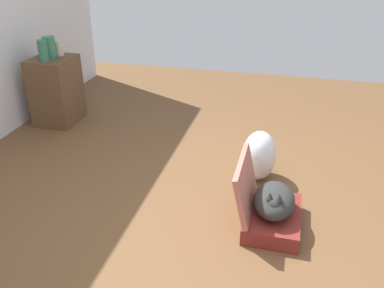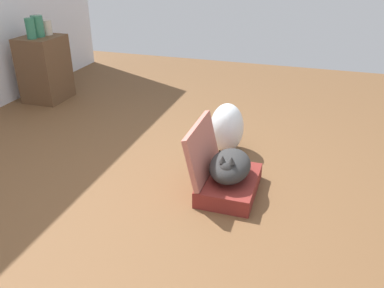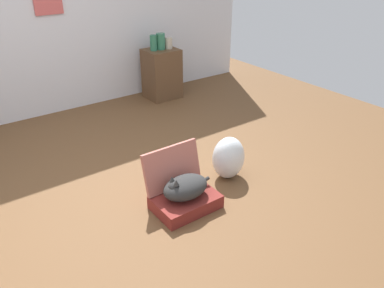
{
  "view_description": "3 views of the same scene",
  "coord_description": "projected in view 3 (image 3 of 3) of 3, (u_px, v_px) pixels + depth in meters",
  "views": [
    {
      "loc": [
        -2.1,
        -0.59,
        1.86
      ],
      "look_at": [
        0.56,
        0.09,
        0.44
      ],
      "focal_mm": 38.7,
      "sensor_mm": 36.0,
      "label": 1
    },
    {
      "loc": [
        -2.04,
        -1.03,
        1.57
      ],
      "look_at": [
        0.31,
        -0.28,
        0.34
      ],
      "focal_mm": 37.24,
      "sensor_mm": 36.0,
      "label": 2
    },
    {
      "loc": [
        -1.22,
        -2.77,
        2.05
      ],
      "look_at": [
        0.53,
        -0.36,
        0.48
      ],
      "focal_mm": 36.08,
      "sensor_mm": 36.0,
      "label": 3
    }
  ],
  "objects": [
    {
      "name": "suitcase_base",
      "position": [
        186.0,
        202.0,
        3.31
      ],
      "size": [
        0.54,
        0.38,
        0.12
      ],
      "primitive_type": "cube",
      "color": "maroon",
      "rests_on": "ground"
    },
    {
      "name": "vase_tall",
      "position": [
        153.0,
        43.0,
        5.29
      ],
      "size": [
        0.1,
        0.1,
        0.21
      ],
      "primitive_type": "cylinder",
      "color": "#2D7051",
      "rests_on": "side_table"
    },
    {
      "name": "plastic_bag_white",
      "position": [
        228.0,
        158.0,
        3.69
      ],
      "size": [
        0.33,
        0.28,
        0.42
      ],
      "primitive_type": "ellipsoid",
      "color": "silver",
      "rests_on": "ground"
    },
    {
      "name": "wall_back",
      "position": [
        27.0,
        12.0,
        4.58
      ],
      "size": [
        6.4,
        0.15,
        2.6
      ],
      "color": "silver",
      "rests_on": "ground"
    },
    {
      "name": "vase_short",
      "position": [
        169.0,
        43.0,
        5.4
      ],
      "size": [
        0.1,
        0.1,
        0.15
      ],
      "primitive_type": "cylinder",
      "color": "#B7AD99",
      "rests_on": "side_table"
    },
    {
      "name": "side_table",
      "position": [
        162.0,
        74.0,
        5.56
      ],
      "size": [
        0.46,
        0.41,
        0.71
      ],
      "primitive_type": "cube",
      "color": "brown",
      "rests_on": "ground"
    },
    {
      "name": "ground_plane",
      "position": [
        123.0,
        190.0,
        3.57
      ],
      "size": [
        7.68,
        7.68,
        0.0
      ],
      "primitive_type": "plane",
      "color": "brown",
      "rests_on": "ground"
    },
    {
      "name": "suitcase_lid",
      "position": [
        172.0,
        167.0,
        3.34
      ],
      "size": [
        0.54,
        0.12,
        0.38
      ],
      "primitive_type": "cube",
      "rotation": [
        1.34,
        0.0,
        0.0
      ],
      "color": "#B26356",
      "rests_on": "suitcase_base"
    },
    {
      "name": "cat",
      "position": [
        185.0,
        187.0,
        3.24
      ],
      "size": [
        0.49,
        0.28,
        0.23
      ],
      "color": "#2D2D2D",
      "rests_on": "suitcase_base"
    },
    {
      "name": "vase_round",
      "position": [
        161.0,
        41.0,
        5.34
      ],
      "size": [
        0.12,
        0.12,
        0.22
      ],
      "primitive_type": "cylinder",
      "color": "#2D7051",
      "rests_on": "side_table"
    }
  ]
}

